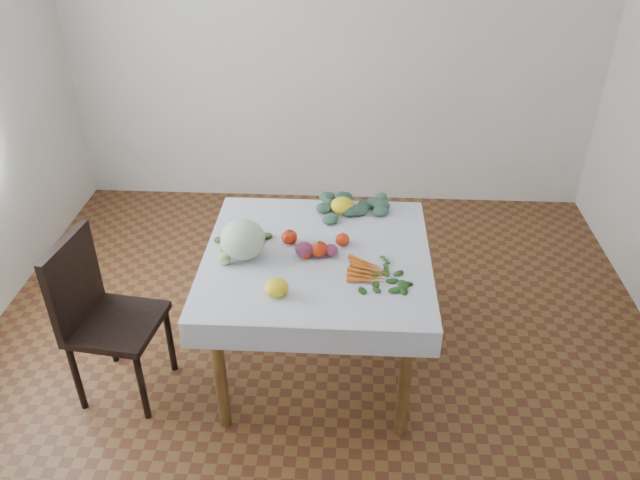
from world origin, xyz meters
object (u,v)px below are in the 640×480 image
(table, at_px, (317,271))
(carrot_bunch, at_px, (368,271))
(cabbage, at_px, (243,239))
(heirloom_back, at_px, (342,206))
(chair, at_px, (99,309))

(table, xyz_separation_m, carrot_bunch, (0.25, -0.15, 0.12))
(cabbage, xyz_separation_m, heirloom_back, (0.48, 0.46, -0.05))
(table, distance_m, chair, 1.11)
(chair, bearing_deg, cabbage, 13.32)
(chair, relative_size, heirloom_back, 7.16)
(chair, xyz_separation_m, cabbage, (0.72, 0.17, 0.33))
(chair, bearing_deg, carrot_bunch, 2.42)
(heirloom_back, xyz_separation_m, carrot_bunch, (0.13, -0.57, -0.03))
(cabbage, relative_size, carrot_bunch, 0.96)
(cabbage, relative_size, heirloom_back, 1.73)
(table, distance_m, heirloom_back, 0.46)
(table, xyz_separation_m, heirloom_back, (0.12, 0.42, 0.15))
(table, height_order, chair, chair)
(cabbage, bearing_deg, table, 5.94)
(table, height_order, cabbage, cabbage)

